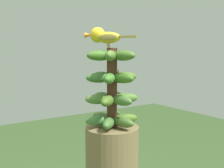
% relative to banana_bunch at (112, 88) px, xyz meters
% --- Properties ---
extents(banana_bunch, '(0.24, 0.24, 0.34)m').
position_rel_banana_bunch_xyz_m(banana_bunch, '(0.00, 0.00, 0.00)').
color(banana_bunch, '#4C2D1E').
rests_on(banana_bunch, banana_tree).
extents(perched_bird, '(0.19, 0.17, 0.09)m').
position_rel_banana_bunch_xyz_m(perched_bird, '(0.03, 0.03, 0.22)').
color(perched_bird, '#C68933').
rests_on(perched_bird, banana_bunch).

